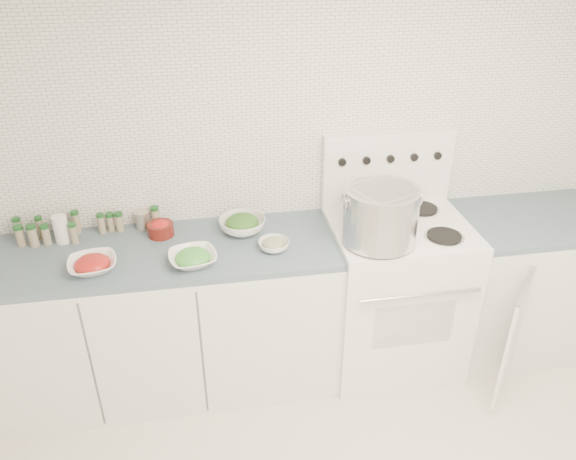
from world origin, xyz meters
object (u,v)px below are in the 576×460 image
(stock_pot, at_px, (381,213))
(bowl_snowpea, at_px, (193,258))
(bowl_tomato, at_px, (92,264))
(stove, at_px, (393,289))

(stock_pot, height_order, bowl_snowpea, stock_pot)
(bowl_snowpea, bearing_deg, stock_pot, -0.27)
(stock_pot, distance_m, bowl_tomato, 1.45)
(stove, xyz_separation_m, bowl_snowpea, (-1.13, -0.15, 0.44))
(stock_pot, xyz_separation_m, bowl_snowpea, (-0.96, 0.00, -0.17))
(stock_pot, relative_size, bowl_snowpea, 1.47)
(stove, xyz_separation_m, bowl_tomato, (-1.62, -0.13, 0.44))
(stove, distance_m, bowl_tomato, 1.68)
(bowl_tomato, height_order, bowl_snowpea, bowl_snowpea)
(stove, height_order, stock_pot, stove)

